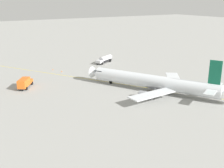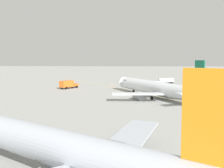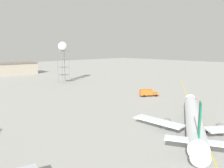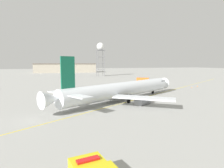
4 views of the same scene
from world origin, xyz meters
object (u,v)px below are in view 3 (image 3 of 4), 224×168
at_px(radar_tower, 63,48).
at_px(safety_cone_mid, 197,95).
at_px(catering_truck_truck, 148,93).
at_px(airliner_main, 193,119).
at_px(safety_cone_near, 197,97).

bearing_deg(radar_tower, safety_cone_mid, -164.12).
xyz_separation_m(catering_truck_truck, safety_cone_mid, (-15.23, -16.88, -1.39)).
relative_size(airliner_main, radar_tower, 1.66).
bearing_deg(airliner_main, safety_cone_mid, -5.14).
bearing_deg(catering_truck_truck, safety_cone_near, -20.81).
height_order(catering_truck_truck, radar_tower, radar_tower).
height_order(radar_tower, safety_cone_near, radar_tower).
bearing_deg(airliner_main, safety_cone_near, -5.13).
height_order(safety_cone_near, safety_cone_mid, same).
relative_size(airliner_main, catering_truck_truck, 5.09).
xyz_separation_m(airliner_main, safety_cone_near, (15.14, -36.22, -2.43)).
bearing_deg(safety_cone_near, safety_cone_mid, -67.38).
relative_size(catering_truck_truck, safety_cone_mid, 14.91).
distance_m(airliner_main, safety_cone_near, 39.33).
distance_m(catering_truck_truck, radar_tower, 64.21).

